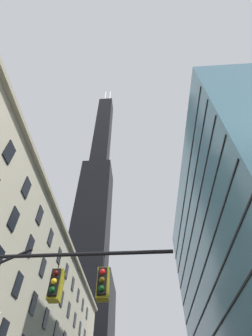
# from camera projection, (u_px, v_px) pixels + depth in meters

# --- Properties ---
(dark_skyscraper) EXTENTS (23.38, 23.38, 219.07)m
(dark_skyscraper) POSITION_uv_depth(u_px,v_px,m) (90.00, 239.00, 115.63)
(dark_skyscraper) COLOR black
(dark_skyscraper) RESTS_ON ground
(traffic_signal_mast) EXTENTS (9.14, 0.63, 6.87)m
(traffic_signal_mast) POSITION_uv_depth(u_px,v_px,m) (15.00, 305.00, 8.15)
(traffic_signal_mast) COLOR black
(traffic_signal_mast) RESTS_ON sidewalk_left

